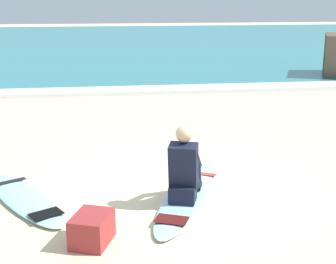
{
  "coord_description": "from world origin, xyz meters",
  "views": [
    {
      "loc": [
        -0.85,
        -6.26,
        2.52
      ],
      "look_at": [
        0.1,
        0.75,
        0.55
      ],
      "focal_mm": 52.77,
      "sensor_mm": 36.0,
      "label": 1
    }
  ],
  "objects_px": {
    "beach_bag": "(92,229)",
    "surfboard_main": "(188,195)",
    "surfer_seated": "(184,170)",
    "surfboard_spare_near": "(25,198)"
  },
  "relations": [
    {
      "from": "surfboard_spare_near",
      "to": "beach_bag",
      "type": "bearing_deg",
      "value": -54.85
    },
    {
      "from": "surfboard_main",
      "to": "beach_bag",
      "type": "distance_m",
      "value": 1.6
    },
    {
      "from": "beach_bag",
      "to": "surfboard_spare_near",
      "type": "bearing_deg",
      "value": 125.15
    },
    {
      "from": "beach_bag",
      "to": "surfer_seated",
      "type": "bearing_deg",
      "value": 38.41
    },
    {
      "from": "surfer_seated",
      "to": "beach_bag",
      "type": "xyz_separation_m",
      "value": [
        -1.13,
        -0.9,
        -0.28
      ]
    },
    {
      "from": "surfboard_spare_near",
      "to": "beach_bag",
      "type": "relative_size",
      "value": 4.36
    },
    {
      "from": "surfboard_main",
      "to": "beach_bag",
      "type": "xyz_separation_m",
      "value": [
        -1.2,
        -1.05,
        0.12
      ]
    },
    {
      "from": "surfer_seated",
      "to": "surfboard_spare_near",
      "type": "xyz_separation_m",
      "value": [
        -1.99,
        0.33,
        -0.4
      ]
    },
    {
      "from": "surfer_seated",
      "to": "beach_bag",
      "type": "distance_m",
      "value": 1.47
    },
    {
      "from": "beach_bag",
      "to": "surfboard_main",
      "type": "bearing_deg",
      "value": 41.09
    }
  ]
}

